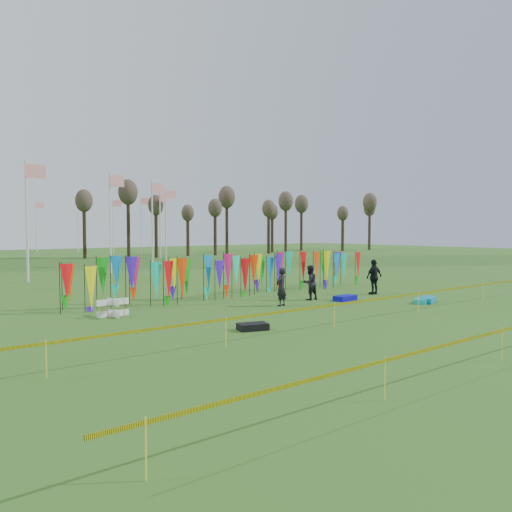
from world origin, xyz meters
TOP-DOWN VIEW (x-y plane):
  - ground at (0.00, 0.00)m, footprint 160.00×160.00m
  - banner_row at (0.28, 7.00)m, footprint 18.64×0.64m
  - caution_tape_near at (-0.22, -2.00)m, footprint 26.00×0.02m
  - tree_line at (32.00, 44.00)m, footprint 53.92×1.92m
  - box_kite at (-7.46, 4.94)m, footprint 0.67×0.67m
  - person_left at (-0.35, 2.98)m, footprint 0.74×0.64m
  - person_mid at (2.04, 3.60)m, footprint 0.85×0.54m
  - person_right at (6.23, 3.00)m, footprint 1.13×0.68m
  - kite_bag_turquoise at (5.46, -0.45)m, footprint 1.23×0.91m
  - kite_bag_blue at (3.26, 2.38)m, footprint 1.21×0.69m
  - kite_bag_black at (-4.69, -0.52)m, footprint 1.15×0.86m
  - kite_bag_teal at (5.86, -0.45)m, footprint 1.44×1.07m

SIDE VIEW (x-z plane):
  - ground at x=0.00m, z-range 0.00..0.00m
  - kite_bag_turquoise at x=5.46m, z-range 0.00..0.22m
  - kite_bag_black at x=-4.69m, z-range 0.00..0.24m
  - kite_bag_blue at x=3.26m, z-range 0.00..0.25m
  - kite_bag_teal at x=5.86m, z-range 0.00..0.25m
  - box_kite at x=-7.46m, z-range 0.00..0.74m
  - caution_tape_near at x=-0.22m, z-range 0.33..1.23m
  - person_mid at x=2.04m, z-range 0.00..1.71m
  - person_left at x=-0.35m, z-range 0.00..1.73m
  - person_right at x=6.23m, z-range 0.00..1.87m
  - banner_row at x=0.28m, z-range 0.20..2.37m
  - tree_line at x=32.00m, z-range 2.25..10.09m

